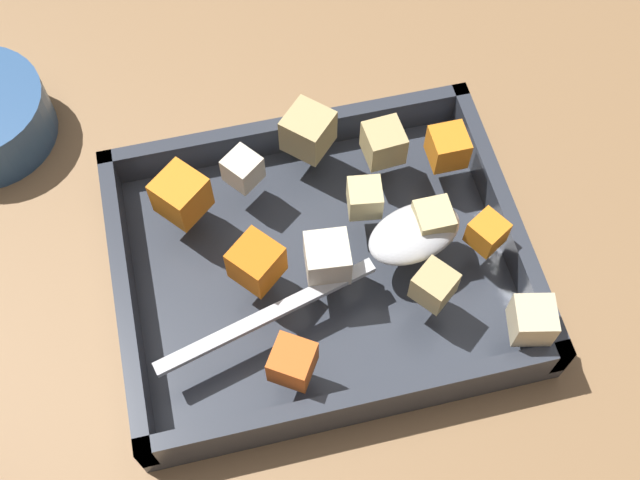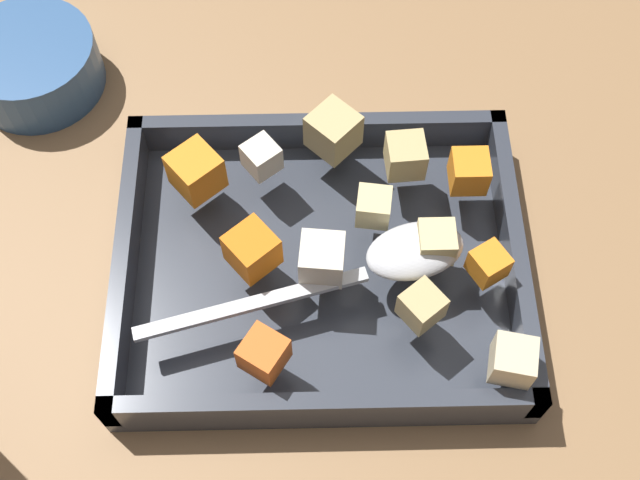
{
  "view_description": "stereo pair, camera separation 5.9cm",
  "coord_description": "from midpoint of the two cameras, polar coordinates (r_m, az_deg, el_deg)",
  "views": [
    {
      "loc": [
        0.07,
        0.26,
        0.57
      ],
      "look_at": [
        0.01,
        -0.01,
        0.06
      ],
      "focal_mm": 45.13,
      "sensor_mm": 36.0,
      "label": 1
    },
    {
      "loc": [
        0.01,
        0.27,
        0.57
      ],
      "look_at": [
        0.01,
        -0.01,
        0.06
      ],
      "focal_mm": 45.13,
      "sensor_mm": 36.0,
      "label": 2
    }
  ],
  "objects": [
    {
      "name": "potato_chunk_far_left",
      "position": [
        0.59,
        5.22,
        1.1
      ],
      "size": [
        0.03,
        0.03,
        0.03
      ],
      "primitive_type": "cube",
      "rotation": [
        0.0,
        0.0,
        1.57
      ],
      "color": "#E0CC89",
      "rests_on": "baking_dish"
    },
    {
      "name": "potato_chunk_mid_right",
      "position": [
        0.62,
        1.86,
        6.67
      ],
      "size": [
        0.03,
        0.03,
        0.03
      ],
      "primitive_type": "cube",
      "rotation": [
        0.0,
        0.0,
        0.08
      ],
      "color": "tan",
      "rests_on": "baking_dish"
    },
    {
      "name": "potato_chunk_near_left",
      "position": [
        0.57,
        5.21,
        -3.51
      ],
      "size": [
        0.04,
        0.04,
        0.03
      ],
      "primitive_type": "cube",
      "rotation": [
        0.0,
        0.0,
        3.81
      ],
      "color": "tan",
      "rests_on": "baking_dish"
    },
    {
      "name": "potato_chunk_heap_side",
      "position": [
        0.57,
        12.0,
        -5.86
      ],
      "size": [
        0.03,
        0.03,
        0.03
      ],
      "primitive_type": "cube",
      "rotation": [
        0.0,
        0.0,
        1.36
      ],
      "color": "beige",
      "rests_on": "baking_dish"
    },
    {
      "name": "baking_dish",
      "position": [
        0.62,
        -2.68,
        -2.15
      ],
      "size": [
        0.31,
        0.25,
        0.05
      ],
      "color": "#333842",
      "rests_on": "ground_plane"
    },
    {
      "name": "potato_chunk_rim_edge",
      "position": [
        0.63,
        -3.53,
        7.51
      ],
      "size": [
        0.05,
        0.05,
        0.03
      ],
      "primitive_type": "cube",
      "rotation": [
        0.0,
        0.0,
        3.94
      ],
      "color": "tan",
      "rests_on": "baking_dish"
    },
    {
      "name": "carrot_chunk_front_center",
      "position": [
        0.61,
        -12.55,
        2.89
      ],
      "size": [
        0.05,
        0.05,
        0.03
      ],
      "primitive_type": "cube",
      "rotation": [
        0.0,
        0.0,
        2.27
      ],
      "color": "orange",
      "rests_on": "baking_dish"
    },
    {
      "name": "carrot_chunk_far_right",
      "position": [
        0.57,
        -7.45,
        -1.83
      ],
      "size": [
        0.04,
        0.04,
        0.03
      ],
      "primitive_type": "cube",
      "rotation": [
        0.0,
        0.0,
        2.27
      ],
      "color": "orange",
      "rests_on": "baking_dish"
    },
    {
      "name": "parsnip_chunk_heap_top",
      "position": [
        0.57,
        -2.39,
        -1.56
      ],
      "size": [
        0.03,
        0.03,
        0.03
      ],
      "primitive_type": "cube",
      "rotation": [
        0.0,
        0.0,
        1.47
      ],
      "color": "silver",
      "rests_on": "baking_dish"
    },
    {
      "name": "carrot_chunk_back_center",
      "position": [
        0.63,
        6.43,
        6.34
      ],
      "size": [
        0.03,
        0.03,
        0.03
      ],
      "primitive_type": "cube",
      "rotation": [
        0.0,
        0.0,
        1.57
      ],
      "color": "orange",
      "rests_on": "baking_dish"
    },
    {
      "name": "ground_plane",
      "position": [
        0.63,
        -1.85,
        -3.4
      ],
      "size": [
        4.0,
        4.0,
        0.0
      ],
      "primitive_type": "plane",
      "color": "#936D47"
    },
    {
      "name": "carrot_chunk_near_right",
      "position": [
        0.54,
        -5.06,
        -8.92
      ],
      "size": [
        0.04,
        0.04,
        0.03
      ],
      "primitive_type": "cube",
      "rotation": [
        0.0,
        0.0,
        1.0
      ],
      "color": "orange",
      "rests_on": "baking_dish"
    },
    {
      "name": "potato_chunk_corner_sw",
      "position": [
        0.6,
        0.41,
        2.75
      ],
      "size": [
        0.03,
        0.03,
        0.02
      ],
      "primitive_type": "cube",
      "rotation": [
        0.0,
        0.0,
        6.14
      ],
      "color": "#E0CC89",
      "rests_on": "baking_dish"
    },
    {
      "name": "serving_spoon",
      "position": [
        0.58,
        2.84,
        -0.78
      ],
      "size": [
        0.24,
        0.09,
        0.02
      ],
      "rotation": [
        0.0,
        0.0,
        0.26
      ],
      "color": "silver",
      "rests_on": "baking_dish"
    },
    {
      "name": "parsnip_chunk_corner_nw",
      "position": [
        0.62,
        -8.21,
        4.76
      ],
      "size": [
        0.03,
        0.03,
        0.02
      ],
      "primitive_type": "cube",
      "rotation": [
        0.0,
        0.0,
        0.66
      ],
      "color": "silver",
      "rests_on": "baking_dish"
    },
    {
      "name": "carrot_chunk_corner_ne",
      "position": [
        0.59,
        9.05,
        0.27
      ],
      "size": [
        0.03,
        0.03,
        0.02
      ],
      "primitive_type": "cube",
      "rotation": [
        0.0,
        0.0,
        0.54
      ],
      "color": "orange",
      "rests_on": "baking_dish"
    }
  ]
}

